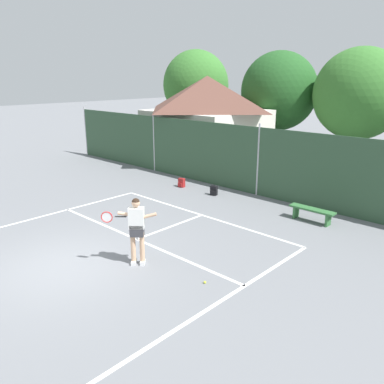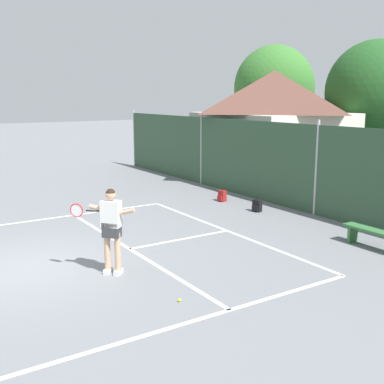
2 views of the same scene
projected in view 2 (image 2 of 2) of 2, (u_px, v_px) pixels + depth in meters
name	position (u px, v px, depth m)	size (l,w,h in m)	color
ground_plane	(28.00, 268.00, 10.51)	(120.00, 120.00, 0.00)	slate
court_markings	(57.00, 263.00, 10.86)	(8.30, 11.10, 0.01)	white
chainlink_fence	(316.00, 170.00, 15.02)	(26.09, 0.09, 3.01)	#2D4C33
clubhouse_building	(273.00, 123.00, 21.64)	(6.17, 5.87, 4.87)	silver
tennis_player	(111.00, 223.00, 9.97)	(1.05, 1.07, 1.85)	silver
tennis_ball	(180.00, 300.00, 8.79)	(0.07, 0.07, 0.07)	#CCE033
backpack_red	(222.00, 196.00, 17.17)	(0.30, 0.26, 0.46)	maroon
backpack_black	(257.00, 206.00, 15.64)	(0.32, 0.30, 0.46)	black
courtside_bench	(373.00, 234.00, 11.85)	(1.60, 0.36, 0.48)	#336B38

